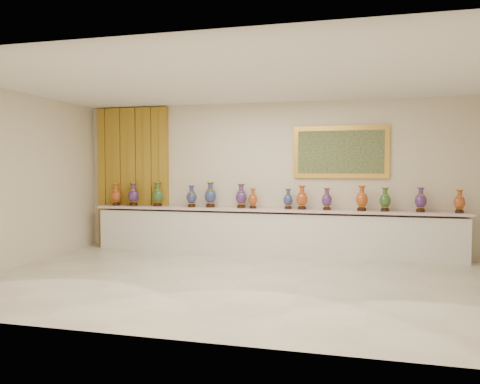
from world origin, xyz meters
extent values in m
plane|color=beige|center=(0.00, 0.00, 0.00)|extent=(8.00, 8.00, 0.00)
plane|color=beige|center=(0.00, 2.50, 1.50)|extent=(8.00, 0.00, 8.00)
plane|color=beige|center=(-4.00, 0.00, 1.50)|extent=(0.00, 5.00, 5.00)
plane|color=white|center=(0.00, 0.00, 3.00)|extent=(8.00, 8.00, 0.00)
cube|color=#A18D22|center=(-3.03, 2.44, 1.50)|extent=(1.64, 0.14, 2.95)
cube|color=gold|center=(1.34, 2.46, 2.00)|extent=(1.80, 0.06, 1.00)
cube|color=#1B3319|center=(1.34, 2.42, 2.00)|extent=(1.62, 0.02, 0.82)
cube|color=white|center=(0.00, 2.27, 0.41)|extent=(7.20, 0.42, 0.81)
cube|color=beige|center=(0.00, 2.25, 0.88)|extent=(7.28, 0.48, 0.05)
cylinder|color=black|center=(-3.31, 2.22, 0.92)|extent=(0.16, 0.16, 0.05)
cone|color=gold|center=(-3.31, 2.22, 0.97)|extent=(0.14, 0.14, 0.03)
ellipsoid|color=maroon|center=(-3.31, 2.22, 1.10)|extent=(0.26, 0.26, 0.27)
cylinder|color=gold|center=(-3.31, 2.22, 1.22)|extent=(0.15, 0.15, 0.01)
cylinder|color=maroon|center=(-3.31, 2.22, 1.27)|extent=(0.09, 0.09, 0.10)
cone|color=maroon|center=(-3.31, 2.22, 1.34)|extent=(0.15, 0.15, 0.04)
cylinder|color=gold|center=(-3.31, 2.22, 1.36)|extent=(0.15, 0.15, 0.01)
cylinder|color=black|center=(-2.93, 2.26, 0.92)|extent=(0.17, 0.17, 0.05)
cone|color=gold|center=(-2.93, 2.26, 0.98)|extent=(0.15, 0.15, 0.03)
ellipsoid|color=#261146|center=(-2.93, 2.26, 1.11)|extent=(0.29, 0.29, 0.28)
cylinder|color=gold|center=(-2.93, 2.26, 1.23)|extent=(0.15, 0.15, 0.01)
cylinder|color=#261146|center=(-2.93, 2.26, 1.29)|extent=(0.09, 0.09, 0.10)
cone|color=#261146|center=(-2.93, 2.26, 1.36)|extent=(0.15, 0.15, 0.04)
cylinder|color=gold|center=(-2.93, 2.26, 1.38)|extent=(0.16, 0.16, 0.01)
cylinder|color=black|center=(-2.39, 2.28, 0.92)|extent=(0.18, 0.18, 0.05)
cone|color=gold|center=(-2.39, 2.28, 0.98)|extent=(0.15, 0.15, 0.03)
ellipsoid|color=black|center=(-2.39, 2.28, 1.12)|extent=(0.31, 0.31, 0.29)
cylinder|color=gold|center=(-2.39, 2.28, 1.24)|extent=(0.16, 0.16, 0.01)
cylinder|color=black|center=(-2.39, 2.28, 1.30)|extent=(0.09, 0.09, 0.11)
cone|color=black|center=(-2.39, 2.28, 1.38)|extent=(0.16, 0.16, 0.04)
cylinder|color=gold|center=(-2.39, 2.28, 1.40)|extent=(0.16, 0.16, 0.01)
cylinder|color=black|center=(-1.62, 2.24, 0.92)|extent=(0.16, 0.16, 0.04)
cone|color=gold|center=(-1.62, 2.24, 0.97)|extent=(0.14, 0.14, 0.03)
ellipsoid|color=#0D143C|center=(-1.62, 2.24, 1.09)|extent=(0.27, 0.27, 0.26)
cylinder|color=gold|center=(-1.62, 2.24, 1.20)|extent=(0.14, 0.14, 0.01)
cylinder|color=#0D143C|center=(-1.62, 2.24, 1.26)|extent=(0.08, 0.08, 0.09)
cone|color=#0D143C|center=(-1.62, 2.24, 1.33)|extent=(0.14, 0.14, 0.03)
cylinder|color=gold|center=(-1.62, 2.24, 1.34)|extent=(0.15, 0.15, 0.01)
cylinder|color=black|center=(-1.23, 2.29, 0.93)|extent=(0.18, 0.18, 0.05)
cone|color=gold|center=(-1.23, 2.29, 0.98)|extent=(0.16, 0.16, 0.03)
ellipsoid|color=#0D143C|center=(-1.23, 2.29, 1.12)|extent=(0.32, 0.32, 0.30)
cylinder|color=gold|center=(-1.23, 2.29, 1.25)|extent=(0.16, 0.16, 0.01)
cylinder|color=#0D143C|center=(-1.23, 2.29, 1.31)|extent=(0.10, 0.10, 0.11)
cone|color=#0D143C|center=(-1.23, 2.29, 1.39)|extent=(0.16, 0.16, 0.04)
cylinder|color=gold|center=(-1.23, 2.29, 1.41)|extent=(0.17, 0.17, 0.01)
cylinder|color=black|center=(-0.59, 2.29, 0.92)|extent=(0.17, 0.17, 0.05)
cone|color=gold|center=(-0.59, 2.29, 0.98)|extent=(0.15, 0.15, 0.03)
ellipsoid|color=#261146|center=(-0.59, 2.29, 1.11)|extent=(0.29, 0.29, 0.28)
cylinder|color=gold|center=(-0.59, 2.29, 1.23)|extent=(0.15, 0.15, 0.01)
cylinder|color=#261146|center=(-0.59, 2.29, 1.29)|extent=(0.09, 0.09, 0.10)
cone|color=#261146|center=(-0.59, 2.29, 1.36)|extent=(0.15, 0.15, 0.04)
cylinder|color=gold|center=(-0.59, 2.29, 1.38)|extent=(0.16, 0.16, 0.01)
cylinder|color=black|center=(-0.34, 2.23, 0.92)|extent=(0.14, 0.14, 0.04)
cone|color=gold|center=(-0.34, 2.23, 0.96)|extent=(0.12, 0.12, 0.03)
ellipsoid|color=maroon|center=(-0.34, 2.23, 1.07)|extent=(0.24, 0.24, 0.23)
cylinder|color=gold|center=(-0.34, 2.23, 1.17)|extent=(0.12, 0.12, 0.01)
cylinder|color=maroon|center=(-0.34, 2.23, 1.22)|extent=(0.07, 0.07, 0.08)
cone|color=maroon|center=(-0.34, 2.23, 1.27)|extent=(0.12, 0.12, 0.03)
cylinder|color=gold|center=(-0.34, 2.23, 1.29)|extent=(0.13, 0.13, 0.01)
cylinder|color=black|center=(0.35, 2.29, 0.92)|extent=(0.14, 0.14, 0.04)
cone|color=gold|center=(0.35, 2.29, 0.96)|extent=(0.12, 0.12, 0.03)
ellipsoid|color=#0D143C|center=(0.35, 2.29, 1.07)|extent=(0.24, 0.24, 0.23)
cylinder|color=gold|center=(0.35, 2.29, 1.17)|extent=(0.13, 0.13, 0.01)
cylinder|color=#0D143C|center=(0.35, 2.29, 1.22)|extent=(0.07, 0.07, 0.08)
cone|color=#0D143C|center=(0.35, 2.29, 1.28)|extent=(0.13, 0.13, 0.03)
cylinder|color=gold|center=(0.35, 2.29, 1.29)|extent=(0.13, 0.13, 0.01)
cylinder|color=black|center=(0.63, 2.25, 0.92)|extent=(0.16, 0.16, 0.05)
cone|color=gold|center=(0.63, 2.25, 0.97)|extent=(0.14, 0.14, 0.03)
ellipsoid|color=maroon|center=(0.63, 2.25, 1.10)|extent=(0.23, 0.23, 0.27)
cylinder|color=gold|center=(0.63, 2.25, 1.21)|extent=(0.15, 0.15, 0.01)
cylinder|color=maroon|center=(0.63, 2.25, 1.27)|extent=(0.09, 0.09, 0.10)
cone|color=maroon|center=(0.63, 2.25, 1.34)|extent=(0.15, 0.15, 0.04)
cylinder|color=gold|center=(0.63, 2.25, 1.36)|extent=(0.15, 0.15, 0.01)
cylinder|color=black|center=(1.10, 2.24, 0.92)|extent=(0.15, 0.15, 0.04)
cone|color=gold|center=(1.10, 2.24, 0.97)|extent=(0.13, 0.13, 0.03)
ellipsoid|color=#261146|center=(1.10, 2.24, 1.08)|extent=(0.25, 0.25, 0.24)
cylinder|color=gold|center=(1.10, 2.24, 1.19)|extent=(0.13, 0.13, 0.01)
cylinder|color=#261146|center=(1.10, 2.24, 1.24)|extent=(0.08, 0.08, 0.09)
cone|color=#261146|center=(1.10, 2.24, 1.30)|extent=(0.13, 0.13, 0.03)
cylinder|color=gold|center=(1.10, 2.24, 1.32)|extent=(0.14, 0.14, 0.01)
cylinder|color=black|center=(1.74, 2.21, 0.92)|extent=(0.17, 0.17, 0.05)
cone|color=gold|center=(1.74, 2.21, 0.98)|extent=(0.15, 0.15, 0.03)
ellipsoid|color=maroon|center=(1.74, 2.21, 1.11)|extent=(0.23, 0.23, 0.27)
cylinder|color=gold|center=(1.74, 2.21, 1.22)|extent=(0.15, 0.15, 0.01)
cylinder|color=maroon|center=(1.74, 2.21, 1.28)|extent=(0.09, 0.09, 0.10)
cone|color=maroon|center=(1.74, 2.21, 1.35)|extent=(0.15, 0.15, 0.04)
cylinder|color=gold|center=(1.74, 2.21, 1.37)|extent=(0.15, 0.15, 0.01)
cylinder|color=black|center=(2.16, 2.26, 0.92)|extent=(0.15, 0.15, 0.04)
cone|color=gold|center=(2.16, 2.26, 0.97)|extent=(0.14, 0.14, 0.03)
ellipsoid|color=black|center=(2.16, 2.26, 1.09)|extent=(0.23, 0.23, 0.25)
cylinder|color=gold|center=(2.16, 2.26, 1.20)|extent=(0.14, 0.14, 0.01)
cylinder|color=black|center=(2.16, 2.26, 1.25)|extent=(0.08, 0.08, 0.09)
cone|color=black|center=(2.16, 2.26, 1.32)|extent=(0.14, 0.14, 0.03)
cylinder|color=gold|center=(2.16, 2.26, 1.33)|extent=(0.14, 0.14, 0.01)
cylinder|color=black|center=(2.78, 2.27, 0.92)|extent=(0.16, 0.16, 0.05)
cone|color=gold|center=(2.78, 2.27, 0.97)|extent=(0.14, 0.14, 0.03)
ellipsoid|color=#261146|center=(2.78, 2.27, 1.10)|extent=(0.28, 0.28, 0.26)
cylinder|color=gold|center=(2.78, 2.27, 1.21)|extent=(0.14, 0.14, 0.01)
cylinder|color=#261146|center=(2.78, 2.27, 1.27)|extent=(0.08, 0.08, 0.10)
cone|color=#261146|center=(2.78, 2.27, 1.33)|extent=(0.14, 0.14, 0.04)
cylinder|color=gold|center=(2.78, 2.27, 1.35)|extent=(0.15, 0.15, 0.01)
cylinder|color=black|center=(3.43, 2.24, 0.92)|extent=(0.15, 0.15, 0.04)
cone|color=gold|center=(3.43, 2.24, 0.97)|extent=(0.13, 0.13, 0.03)
ellipsoid|color=maroon|center=(3.43, 2.24, 1.08)|extent=(0.21, 0.21, 0.24)
cylinder|color=gold|center=(3.43, 2.24, 1.18)|extent=(0.13, 0.13, 0.01)
cylinder|color=maroon|center=(3.43, 2.24, 1.24)|extent=(0.08, 0.08, 0.09)
cone|color=maroon|center=(3.43, 2.24, 1.30)|extent=(0.13, 0.13, 0.03)
cylinder|color=gold|center=(3.43, 2.24, 1.31)|extent=(0.14, 0.14, 0.01)
cube|color=white|center=(-0.72, 2.13, 0.90)|extent=(0.10, 0.06, 0.00)
camera|label=1|loc=(1.67, -6.74, 1.70)|focal=35.00mm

